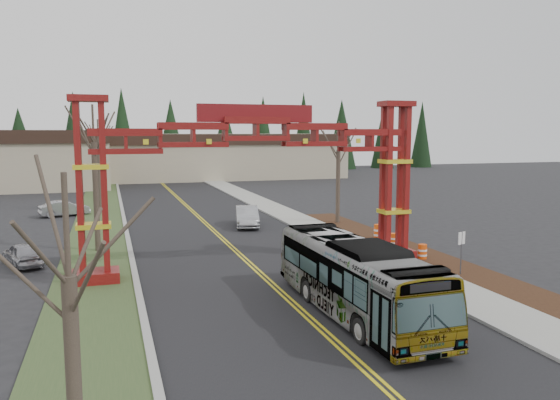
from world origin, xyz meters
name	(u,v)px	position (x,y,z in m)	size (l,w,h in m)	color
road	(228,244)	(0.00, 25.00, 0.01)	(12.00, 110.00, 0.02)	black
lane_line_left	(227,244)	(-0.12, 25.00, 0.03)	(0.12, 100.00, 0.01)	gold
lane_line_right	(230,244)	(0.12, 25.00, 0.03)	(0.12, 100.00, 0.01)	gold
curb_right	(317,238)	(6.15, 25.00, 0.07)	(0.30, 110.00, 0.15)	#9D9D98
sidewalk_right	(337,237)	(7.60, 25.00, 0.08)	(2.60, 110.00, 0.14)	gray
landscape_strip	(527,295)	(10.20, 10.00, 0.06)	(2.60, 50.00, 0.12)	black
grass_median	(98,252)	(-8.00, 25.00, 0.04)	(4.00, 110.00, 0.08)	#354C26
curb_left	(130,249)	(-6.15, 25.00, 0.07)	(0.30, 110.00, 0.15)	#9D9D98
gateway_arch	(256,156)	(0.00, 18.00, 5.98)	(18.20, 1.60, 8.90)	#640D0D
retail_building_east	(217,155)	(10.00, 79.95, 3.51)	(38.00, 20.30, 7.00)	#B7AA8B
conifer_treeline	(151,137)	(0.25, 92.00, 6.49)	(116.10, 5.60, 13.00)	black
transit_bus	(354,278)	(1.87, 10.08, 1.51)	(2.53, 10.82, 3.01)	#A4A6AB
silver_sedan	(247,216)	(2.81, 31.26, 0.78)	(1.66, 4.75, 1.56)	#A5A8AD
parked_car_near_a	(23,254)	(-11.80, 22.82, 0.65)	(1.54, 3.82, 1.30)	#A09FA7
parked_car_far_a	(64,208)	(-11.00, 41.15, 0.68)	(1.44, 4.12, 1.36)	#93949A
bare_tree_median_near	(69,278)	(-8.00, 1.45, 4.53)	(2.90, 2.90, 6.47)	#382D26
bare_tree_median_mid	(94,143)	(-8.00, 25.34, 6.58)	(3.35, 3.35, 8.84)	#382D26
bare_tree_median_far	(98,144)	(-8.00, 42.72, 6.15)	(3.31, 3.31, 8.38)	#382D26
bare_tree_right_far	(338,150)	(10.00, 30.41, 5.81)	(3.35, 3.35, 8.05)	#382D26
street_sign	(461,245)	(9.43, 13.72, 1.64)	(0.50, 0.22, 2.28)	#3F3F44
barrel_south	(422,252)	(9.50, 17.32, 0.47)	(0.51, 0.51, 0.94)	#ED4D0D
barrel_mid	(394,240)	(9.70, 20.94, 0.45)	(0.49, 0.49, 0.91)	#ED4D0D
barrel_north	(378,232)	(9.88, 23.34, 0.54)	(0.58, 0.58, 1.08)	#ED4D0D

